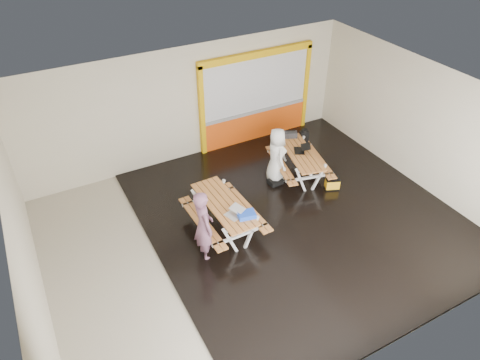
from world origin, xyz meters
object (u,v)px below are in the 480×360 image
fluke_bag (332,184)px  laptop_left (234,213)px  picnic_table_left (224,210)px  person_right (276,155)px  blue_pouch (246,215)px  picnic_table_right (300,158)px  laptop_right (302,149)px  dark_case (275,181)px  toolbox (290,134)px  backpack (304,136)px  person_left (204,226)px

fluke_bag → laptop_left: bearing=-170.6°
picnic_table_left → fluke_bag: size_ratio=4.79×
person_right → laptop_left: person_right is taller
blue_pouch → fluke_bag: 3.33m
picnic_table_right → blue_pouch: blue_pouch is taller
laptop_right → fluke_bag: laptop_right is taller
blue_pouch → dark_case: 2.67m
picnic_table_right → picnic_table_left: bearing=-160.2°
toolbox → dark_case: (-1.04, -0.90, -0.79)m
fluke_bag → blue_pouch: bearing=-166.7°
backpack → dark_case: bearing=-150.7°
picnic_table_left → toolbox: (3.18, 1.91, 0.25)m
dark_case → laptop_right: bearing=6.1°
laptop_left → dark_case: size_ratio=1.24×
fluke_bag → person_left: bearing=-171.8°
picnic_table_left → laptop_left: size_ratio=4.60×
laptop_right → blue_pouch: size_ratio=1.45×
picnic_table_right → fluke_bag: size_ratio=5.04×
person_right → person_left: bearing=129.1°
picnic_table_left → person_left: size_ratio=1.20×
backpack → fluke_bag: bearing=-97.8°
blue_pouch → dark_case: size_ratio=1.03×
blue_pouch → dark_case: bearing=41.9°
blue_pouch → fluke_bag: size_ratio=0.87×
picnic_table_left → toolbox: toolbox is taller
laptop_left → backpack: 4.34m
picnic_table_right → blue_pouch: size_ratio=5.79×
picnic_table_right → toolbox: 0.91m
picnic_table_left → blue_pouch: blue_pouch is taller
toolbox → person_right: bearing=-142.6°
person_left → picnic_table_right: bearing=-64.1°
person_left → laptop_left: (0.80, 0.04, 0.01)m
person_left → blue_pouch: bearing=-95.4°
laptop_right → toolbox: bearing=79.5°
laptop_left → fluke_bag: laptop_left is taller
fluke_bag → picnic_table_right: bearing=113.3°
blue_pouch → fluke_bag: blue_pouch is taller
person_right → laptop_right: size_ratio=2.83×
backpack → toolbox: bearing=174.1°
blue_pouch → toolbox: size_ratio=0.91×
picnic_table_right → laptop_left: bearing=-151.9°
toolbox → backpack: bearing=-5.9°
picnic_table_left → person_right: 2.56m
picnic_table_left → laptop_right: 3.24m
person_right → laptop_right: (0.78, -0.09, 0.02)m
person_left → laptop_right: size_ratio=3.18×
blue_pouch → backpack: bearing=36.8°
picnic_table_right → laptop_right: (0.06, 0.04, 0.25)m
fluke_bag → toolbox: bearing=97.0°
toolbox → fluke_bag: toolbox is taller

